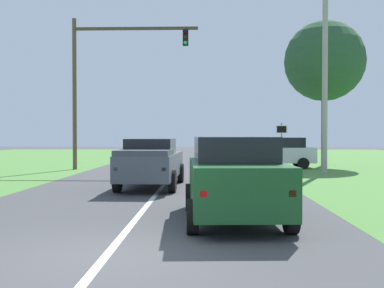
% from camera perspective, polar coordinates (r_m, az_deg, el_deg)
% --- Properties ---
extents(ground_plane, '(120.00, 120.00, 0.00)m').
position_cam_1_polar(ground_plane, '(18.07, -3.66, -5.26)').
color(ground_plane, '#424244').
extents(lane_centre_stripe, '(0.16, 38.81, 0.01)m').
position_cam_1_polar(lane_centre_stripe, '(7.35, -11.77, -14.75)').
color(lane_centre_stripe, white).
rests_on(lane_centre_stripe, ground_plane).
extents(red_suv_near, '(2.42, 4.73, 1.97)m').
position_cam_1_polar(red_suv_near, '(10.82, 5.22, -4.04)').
color(red_suv_near, '#194C23').
rests_on(red_suv_near, ground_plane).
extents(pickup_truck_lead, '(2.31, 5.63, 1.87)m').
position_cam_1_polar(pickup_truck_lead, '(17.62, -5.09, -2.24)').
color(pickup_truck_lead, '#4C515B').
rests_on(pickup_truck_lead, ground_plane).
extents(traffic_light, '(7.30, 0.40, 8.76)m').
position_cam_1_polar(traffic_light, '(27.28, -10.90, 8.89)').
color(traffic_light, brown).
rests_on(traffic_light, ground_plane).
extents(keep_moving_sign, '(0.60, 0.09, 2.68)m').
position_cam_1_polar(keep_moving_sign, '(25.64, 11.10, 0.43)').
color(keep_moving_sign, gray).
rests_on(keep_moving_sign, ground_plane).
extents(oak_tree_right, '(5.18, 5.18, 9.40)m').
position_cam_1_polar(oak_tree_right, '(31.30, 16.19, 9.88)').
color(oak_tree_right, '#4C351E').
rests_on(oak_tree_right, ground_plane).
extents(crossing_suv_far, '(4.34, 2.15, 1.86)m').
position_cam_1_polar(crossing_suv_far, '(28.25, 10.82, -1.01)').
color(crossing_suv_far, silver).
rests_on(crossing_suv_far, ground_plane).
extents(utility_pole_right, '(0.28, 0.28, 9.32)m').
position_cam_1_polar(utility_pole_right, '(25.01, 16.23, 7.16)').
color(utility_pole_right, '#9E998E').
rests_on(utility_pole_right, ground_plane).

